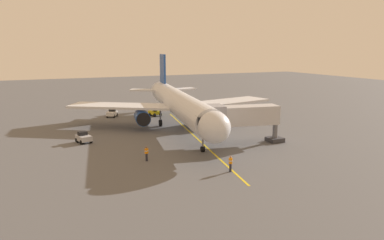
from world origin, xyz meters
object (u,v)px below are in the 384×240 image
Objects in this scene: tug_starboard_side at (112,113)px; ground_crew_marshaller at (231,164)px; ground_crew_wing_walker at (147,153)px; jet_bridge at (237,117)px; airplane at (179,104)px; belt_loader_near_nose at (155,112)px; tug_portside at (84,138)px.

ground_crew_marshaller is at bearing 96.64° from tug_starboard_side.
ground_crew_wing_walker is 29.43m from tug_starboard_side.
ground_crew_marshaller is at bearing 56.01° from jet_bridge.
airplane is 23.49× the size of ground_crew_wing_walker.
ground_crew_wing_walker is 28.79m from belt_loader_near_nose.
tug_starboard_side is at bearing -113.83° from tug_portside.
ground_crew_marshaller is 1.00× the size of ground_crew_wing_walker.
ground_crew_marshaller is 22.41m from tug_portside.
belt_loader_near_nose reaches higher than tug_portside.
ground_crew_wing_walker is (13.24, 2.26, -2.88)m from jet_bridge.
ground_crew_wing_walker is at bearing 9.69° from jet_bridge.
ground_crew_marshaller is at bearing 122.63° from tug_portside.
belt_loader_near_nose is 1.81× the size of tug_portside.
tug_starboard_side is at bearing -68.45° from jet_bridge.
belt_loader_near_nose is at bearing 162.66° from tug_starboard_side.
tug_portside is at bearing -65.55° from ground_crew_wing_walker.
tug_portside is (15.48, 15.32, -0.01)m from belt_loader_near_nose.
airplane is at bearing -74.93° from jet_bridge.
jet_bridge is at bearing 111.55° from tug_starboard_side.
jet_bridge is 11.85m from ground_crew_marshaller.
ground_crew_wing_walker reaches higher than tug_starboard_side.
ground_crew_wing_walker is at bearing -46.88° from ground_crew_marshaller.
belt_loader_near_nose reaches higher than ground_crew_marshaller.
belt_loader_near_nose is (-10.21, -26.92, -0.17)m from ground_crew_wing_walker.
jet_bridge reaches higher than tug_portside.
jet_bridge is at bearing -170.31° from ground_crew_wing_walker.
airplane is 22.05m from ground_crew_marshaller.
jet_bridge is at bearing 96.99° from belt_loader_near_nose.
jet_bridge is 13.73m from ground_crew_wing_walker.
belt_loader_near_nose is 8.02m from tug_starboard_side.
ground_crew_wing_walker is at bearing 85.02° from tug_starboard_side.
tug_starboard_side is (7.43, -14.99, -3.30)m from airplane.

